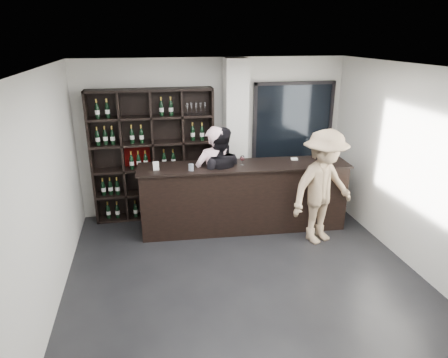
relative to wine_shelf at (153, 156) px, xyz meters
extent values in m
cube|color=black|center=(1.15, -2.57, -1.20)|extent=(5.00, 5.50, 0.01)
cube|color=silver|center=(1.50, -0.10, 0.25)|extent=(0.40, 0.40, 2.90)
cube|color=black|center=(2.70, 0.12, 0.20)|extent=(1.60, 0.08, 2.10)
cube|color=black|center=(2.70, 0.12, 0.20)|extent=(1.48, 0.02, 1.98)
cube|color=black|center=(1.50, -0.82, -0.62)|extent=(3.53, 0.66, 1.16)
cube|color=black|center=(1.50, -0.82, -0.03)|extent=(3.61, 0.74, 0.03)
imported|color=#FFCFD7|center=(1.00, -0.72, -0.27)|extent=(0.76, 0.58, 1.86)
imported|color=black|center=(1.06, -0.72, -0.28)|extent=(0.97, 0.79, 1.85)
imported|color=#9E8365|center=(2.64, -1.52, -0.25)|extent=(1.40, 1.10, 1.91)
cylinder|color=silver|center=(0.58, -0.95, 0.05)|extent=(0.08, 0.08, 0.11)
cube|color=white|center=(2.45, -0.69, 0.00)|extent=(0.14, 0.14, 0.02)
cube|color=white|center=(0.02, -0.80, 0.06)|extent=(0.10, 0.05, 0.14)
camera|label=1|loc=(-0.10, -7.09, 2.08)|focal=32.00mm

